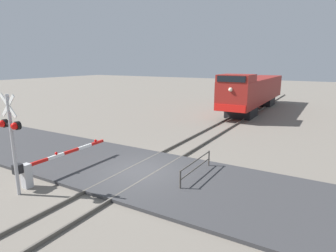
{
  "coord_description": "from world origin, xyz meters",
  "views": [
    {
      "loc": [
        7.87,
        -10.7,
        5.4
      ],
      "look_at": [
        -0.9,
        4.23,
        1.48
      ],
      "focal_mm": 30.36,
      "sensor_mm": 36.0,
      "label": 1
    }
  ],
  "objects_px": {
    "crossing_signal": "(11,133)",
    "guard_railing": "(196,166)",
    "crossing_gate": "(39,167)",
    "locomotive": "(254,91)"
  },
  "relations": [
    {
      "from": "crossing_signal",
      "to": "guard_railing",
      "type": "distance_m",
      "value": 7.97
    },
    {
      "from": "crossing_gate",
      "to": "locomotive",
      "type": "bearing_deg",
      "value": 82.35
    },
    {
      "from": "crossing_signal",
      "to": "crossing_gate",
      "type": "relative_size",
      "value": 0.79
    },
    {
      "from": "locomotive",
      "to": "crossing_gate",
      "type": "relative_size",
      "value": 3.2
    },
    {
      "from": "locomotive",
      "to": "crossing_gate",
      "type": "bearing_deg",
      "value": -97.65
    },
    {
      "from": "crossing_signal",
      "to": "crossing_gate",
      "type": "bearing_deg",
      "value": 104.08
    },
    {
      "from": "crossing_gate",
      "to": "guard_railing",
      "type": "relative_size",
      "value": 1.65
    },
    {
      "from": "crossing_signal",
      "to": "locomotive",
      "type": "bearing_deg",
      "value": 83.41
    },
    {
      "from": "locomotive",
      "to": "crossing_signal",
      "type": "xyz_separation_m",
      "value": [
        -3.01,
        -26.08,
        0.44
      ]
    },
    {
      "from": "crossing_gate",
      "to": "guard_railing",
      "type": "distance_m",
      "value": 7.18
    }
  ]
}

